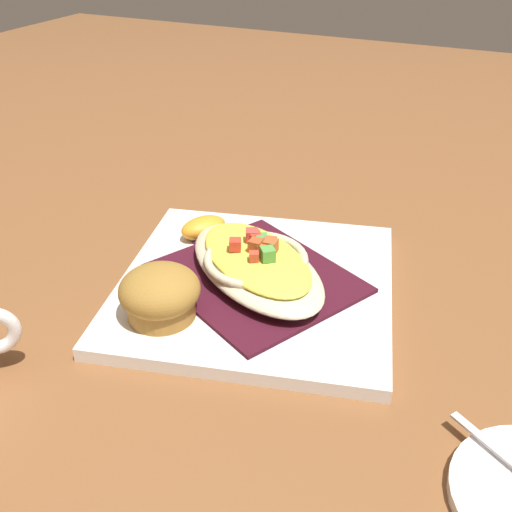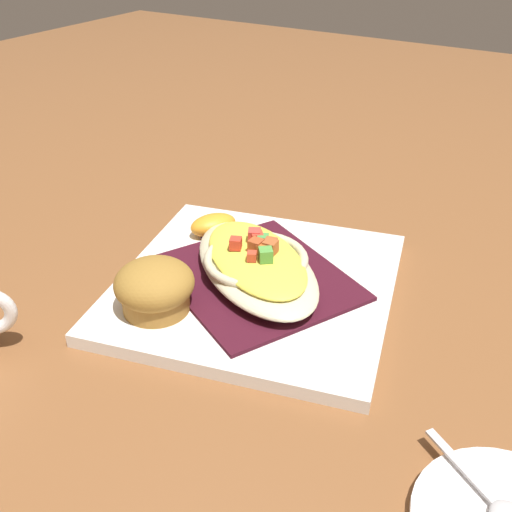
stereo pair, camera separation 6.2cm
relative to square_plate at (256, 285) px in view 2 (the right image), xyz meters
name	(u,v)px [view 2 (the right image)]	position (x,y,z in m)	size (l,w,h in m)	color
ground_plane	(256,291)	(0.00, 0.00, -0.01)	(2.60, 2.60, 0.00)	brown
square_plate	(256,285)	(0.00, 0.00, 0.00)	(0.29, 0.29, 0.01)	white
folded_napkin	(256,278)	(0.00, 0.00, 0.01)	(0.20, 0.17, 0.00)	#3E101E
gratin_dish	(256,263)	(0.00, 0.00, 0.03)	(0.21, 0.23, 0.05)	beige
muffin	(155,287)	(0.10, -0.06, 0.03)	(0.08, 0.08, 0.05)	#9F6D2D
orange_garnish	(214,227)	(-0.06, -0.10, 0.02)	(0.07, 0.07, 0.03)	#501B5F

